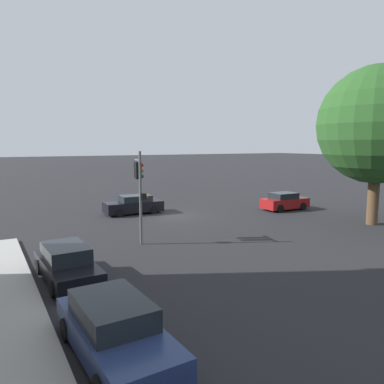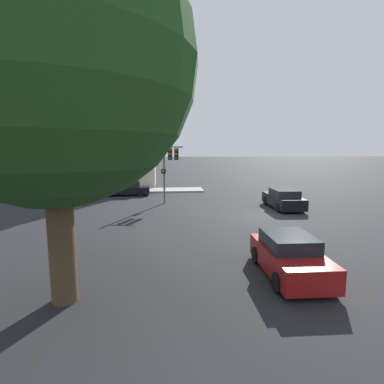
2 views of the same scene
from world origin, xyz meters
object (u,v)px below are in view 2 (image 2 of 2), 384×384
Objects in this scene: parked_car_0 at (126,188)px; crossing_car_1 at (289,256)px; street_tree at (50,61)px; parked_car_1 at (59,189)px; crossing_car_0 at (283,199)px; traffic_signal at (170,160)px.

crossing_car_1 is at bearing 110.27° from parked_car_0.
parked_car_1 is (19.88, 6.70, -5.86)m from street_tree.
crossing_car_1 is at bearing -81.33° from street_tree.
parked_car_0 is 0.94× the size of parked_car_1.
crossing_car_0 is (12.42, -11.56, -5.86)m from street_tree.
crossing_car_1 is at bearing 124.06° from parked_car_1.
crossing_car_0 is at bearing 155.53° from parked_car_1.
street_tree is 2.09× the size of traffic_signal.
crossing_car_1 is (-11.33, 4.45, -0.01)m from crossing_car_0.
parked_car_0 is 6.07m from parked_car_1.
crossing_car_1 is at bearing 160.07° from crossing_car_0.
street_tree is 17.95m from crossing_car_0.
crossing_car_1 is 20.28m from parked_car_0.
street_tree is at bearing 138.56° from crossing_car_0.
parked_car_1 is (4.73, 10.08, -2.73)m from traffic_signal.
traffic_signal is 1.03× the size of parked_car_1.
parked_car_1 is (7.46, 18.26, 0.00)m from crossing_car_0.
traffic_signal is 1.10× the size of parked_car_0.
crossing_car_0 is at bearing 160.23° from crossing_car_1.
parked_car_1 is at bearing 69.29° from crossing_car_0.
parked_car_0 is at bearing 60.21° from crossing_car_0.
parked_car_0 is (4.68, 4.01, -2.77)m from traffic_signal.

